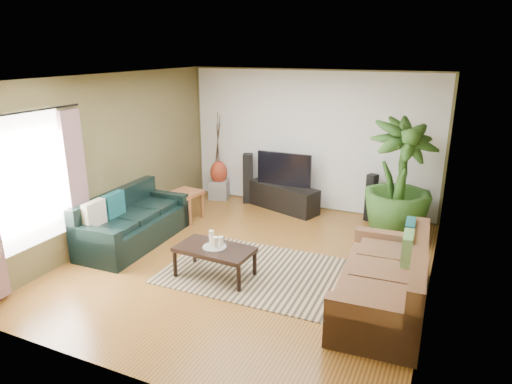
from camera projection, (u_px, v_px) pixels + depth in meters
The scene contains 27 objects.
floor at pixel (251, 262), 6.85m from camera, with size 5.50×5.50×0.00m, color #926125.
ceiling at pixel (250, 78), 6.03m from camera, with size 5.50×5.50×0.00m, color white.
wall_back at pixel (310, 141), 8.83m from camera, with size 5.00×5.00×0.00m, color brown.
wall_front at pixel (120, 252), 4.05m from camera, with size 5.00×5.00×0.00m, color brown.
wall_left at pixel (111, 159), 7.42m from camera, with size 5.50×5.50×0.00m, color brown.
wall_right at pixel (439, 199), 5.46m from camera, with size 5.50×5.50×0.00m, color brown.
backwall_panel at pixel (310, 141), 8.82m from camera, with size 4.90×4.90×0.00m, color white.
window_pane at pixel (29, 181), 6.01m from camera, with size 1.80×1.80×0.00m, color white.
curtain_far at pixel (77, 185), 6.72m from camera, with size 0.08×0.35×2.20m, color gray.
curtain_rod at pixel (21, 113), 5.72m from camera, with size 0.03×0.03×1.90m, color black.
sofa_left at pixel (134, 218), 7.41m from camera, with size 2.03×0.87×0.85m, color black.
sofa_right at pixel (382, 275), 5.57m from camera, with size 2.16×0.97×0.85m, color brown.
area_rug at pixel (256, 271), 6.56m from camera, with size 2.54×1.80×0.01m, color tan.
coffee_table at pixel (215, 262), 6.38m from camera, with size 1.07×0.58×0.44m, color black.
candle_tray at pixel (215, 247), 6.31m from camera, with size 0.33×0.33×0.01m, color gray.
candle_tall at pixel (212, 238), 6.32m from camera, with size 0.07×0.07×0.21m, color beige.
candle_mid at pixel (215, 243), 6.23m from camera, with size 0.07×0.07×0.17m, color white.
candle_short at pixel (221, 241), 6.31m from camera, with size 0.07×0.07×0.14m, color #EDE6C8.
tv_stand at pixel (283, 197), 9.02m from camera, with size 1.49×0.45×0.50m, color black.
television at pixel (284, 169), 8.87m from camera, with size 1.09×0.06×0.65m, color black.
speaker_left at pixel (248, 178), 9.35m from camera, with size 0.18×0.21×1.03m, color black.
speaker_right at pixel (371, 198), 8.38m from camera, with size 0.16×0.18×0.88m, color black.
potted_plant at pixel (399, 181), 7.44m from camera, with size 1.13×1.13×2.01m, color #284F1A.
plant_pot at pixel (394, 229), 7.70m from camera, with size 0.37×0.37×0.29m, color black.
pedestal at pixel (219, 189), 9.71m from camera, with size 0.39×0.39×0.39m, color gray.
vase at pixel (219, 172), 9.60m from camera, with size 0.35×0.35×0.50m, color #9C331C.
side_table at pixel (186, 205), 8.47m from camera, with size 0.52×0.52×0.55m, color #9A5E32.
Camera 1 is at (2.63, -5.62, 3.09)m, focal length 32.00 mm.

